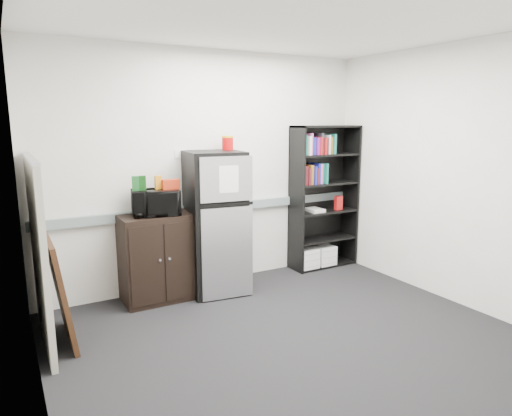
{
  "coord_description": "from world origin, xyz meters",
  "views": [
    {
      "loc": [
        -2.13,
        -3.1,
        1.92
      ],
      "look_at": [
        0.13,
        0.9,
        1.03
      ],
      "focal_mm": 32.0,
      "sensor_mm": 36.0,
      "label": 1
    }
  ],
  "objects_px": {
    "bookshelf": "(323,194)",
    "cabinet": "(158,258)",
    "cubicle_partition": "(39,252)",
    "microwave": "(156,202)",
    "refrigerator": "(215,223)"
  },
  "relations": [
    {
      "from": "bookshelf",
      "to": "cabinet",
      "type": "bearing_deg",
      "value": -178.33
    },
    {
      "from": "bookshelf",
      "to": "microwave",
      "type": "relative_size",
      "value": 3.84
    },
    {
      "from": "cubicle_partition",
      "to": "refrigerator",
      "type": "bearing_deg",
      "value": 10.66
    },
    {
      "from": "microwave",
      "to": "cubicle_partition",
      "type": "bearing_deg",
      "value": -150.48
    },
    {
      "from": "bookshelf",
      "to": "cabinet",
      "type": "height_order",
      "value": "bookshelf"
    },
    {
      "from": "bookshelf",
      "to": "microwave",
      "type": "bearing_deg",
      "value": -177.92
    },
    {
      "from": "bookshelf",
      "to": "cabinet",
      "type": "distance_m",
      "value": 2.3
    },
    {
      "from": "bookshelf",
      "to": "refrigerator",
      "type": "bearing_deg",
      "value": -174.79
    },
    {
      "from": "bookshelf",
      "to": "refrigerator",
      "type": "distance_m",
      "value": 1.61
    },
    {
      "from": "cubicle_partition",
      "to": "microwave",
      "type": "height_order",
      "value": "cubicle_partition"
    },
    {
      "from": "bookshelf",
      "to": "cubicle_partition",
      "type": "bearing_deg",
      "value": -171.87
    },
    {
      "from": "cabinet",
      "to": "refrigerator",
      "type": "xyz_separation_m",
      "value": [
        0.65,
        -0.08,
        0.32
      ]
    },
    {
      "from": "cabinet",
      "to": "refrigerator",
      "type": "distance_m",
      "value": 0.73
    },
    {
      "from": "bookshelf",
      "to": "cubicle_partition",
      "type": "distance_m",
      "value": 3.45
    },
    {
      "from": "cabinet",
      "to": "microwave",
      "type": "distance_m",
      "value": 0.6
    }
  ]
}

